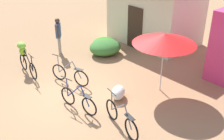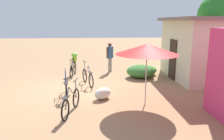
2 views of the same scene
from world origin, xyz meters
name	(u,v)px [view 2 (image 2 of 2)]	position (x,y,z in m)	size (l,w,h in m)	color
ground_plane	(74,90)	(0.00, 0.00, 0.00)	(60.00, 60.00, 0.00)	#9F7752
building_low	(201,48)	(-1.50, 6.24, 1.56)	(4.55, 3.30, 3.08)	beige
tree_behind_building	(219,15)	(-4.43, 8.73, 3.26)	(2.63, 2.63, 4.62)	brown
hedge_bush_front_left	(146,70)	(-2.47, 3.72, 0.26)	(0.97, 1.15, 0.51)	#348624
hedge_bush_front_right	(141,71)	(-1.88, 3.29, 0.33)	(1.35, 1.49, 0.67)	#38722F
market_umbrella	(147,49)	(1.84, 2.67, 1.97)	(2.14, 2.14, 2.14)	beige
bicycle_leftmost	(74,62)	(-2.68, -0.23, 0.71)	(1.66, 0.38, 1.22)	black
bicycle_near_pile	(88,77)	(-0.76, 0.56, 0.36)	(1.60, 0.57, 1.03)	black
bicycle_center_loaded	(66,88)	(0.84, -0.23, 0.35)	(1.58, 0.29, 0.99)	black
bicycle_by_shop	(71,103)	(2.45, 0.12, 0.36)	(1.71, 0.42, 0.97)	black
produce_sack	(103,93)	(1.22, 1.18, 0.22)	(0.70, 0.44, 0.44)	silver
person_vendor	(110,54)	(-3.33, 1.78, 1.03)	(0.47, 0.41, 1.68)	gray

